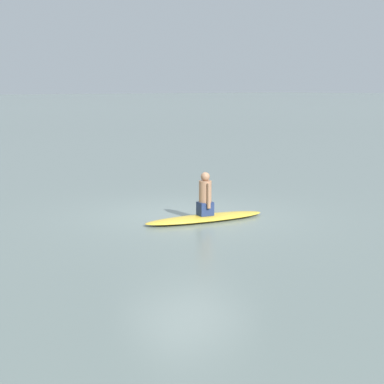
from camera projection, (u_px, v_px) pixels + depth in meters
The scene contains 3 objects.
ground_plane at pixel (188, 216), 13.87m from camera, with size 400.00×400.00×0.00m, color slate.
surfboard at pixel (205, 218), 13.37m from camera, with size 2.72×0.65×0.11m, color gold.
person_paddler at pixel (205, 196), 13.30m from camera, with size 0.40×0.34×0.91m.
Camera 1 is at (-10.96, 8.06, 2.79)m, focal length 59.85 mm.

